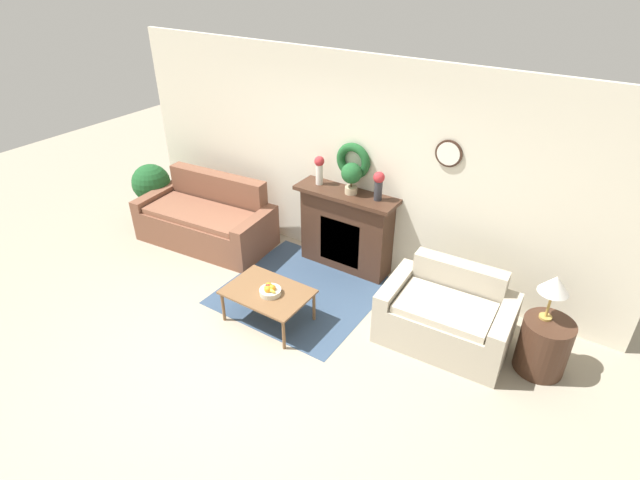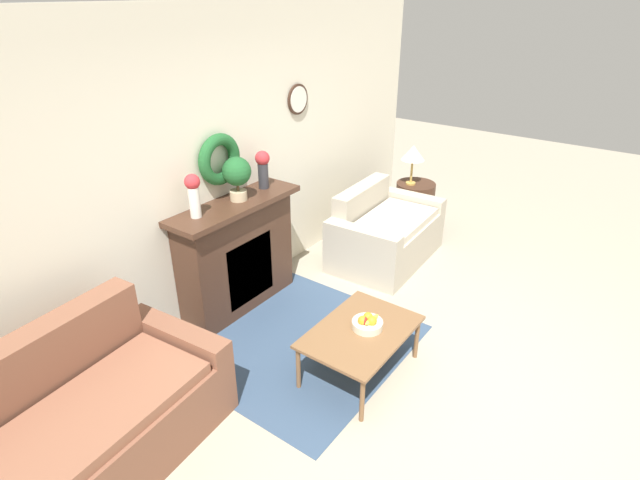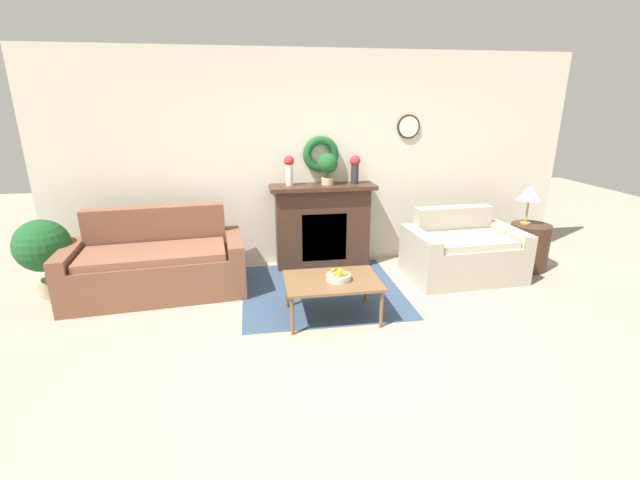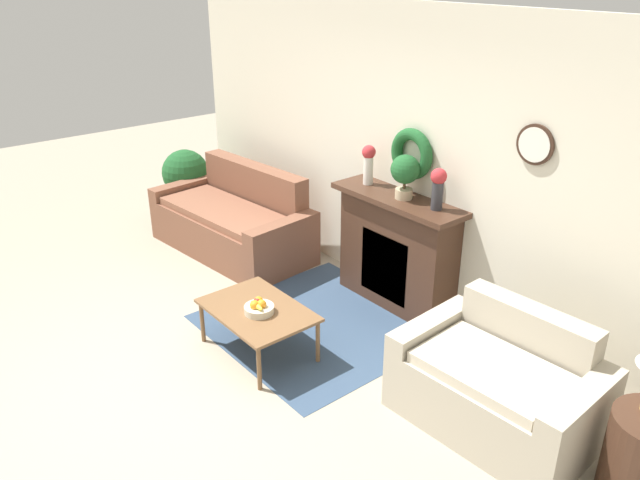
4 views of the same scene
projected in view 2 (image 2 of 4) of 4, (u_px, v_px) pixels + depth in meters
name	position (u px, v px, depth m)	size (l,w,h in m)	color
ground_plane	(453.00, 406.00, 3.70)	(16.00, 16.00, 0.00)	#9E937F
floor_rug	(297.00, 341.00, 4.38)	(1.80, 1.75, 0.01)	#334760
wall_back	(209.00, 170.00, 4.37)	(6.80, 0.17, 2.70)	beige
fireplace	(237.00, 255.00, 4.67)	(1.34, 0.41, 1.08)	#42281C
couch_left	(73.00, 435.00, 3.06)	(1.98, 1.08, 0.93)	brown
loveseat_right	(385.00, 234.00, 5.61)	(1.37, 0.91, 0.82)	#B2A893
coffee_table	(361.00, 334.00, 3.88)	(0.94, 0.65, 0.41)	brown
fruit_bowl	(367.00, 323.00, 3.87)	(0.24, 0.24, 0.12)	beige
side_table_by_loveseat	(414.00, 205.00, 6.38)	(0.49, 0.49, 0.59)	#42281C
table_lamp	(413.00, 154.00, 6.05)	(0.29, 0.29, 0.49)	#B28E42
vase_on_mantel_left	(193.00, 192.00, 4.03)	(0.13, 0.13, 0.37)	silver
vase_on_mantel_right	(263.00, 167.00, 4.63)	(0.14, 0.14, 0.36)	#2D2D33
potted_plant_on_mantel	(237.00, 174.00, 4.35)	(0.25, 0.25, 0.39)	tan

